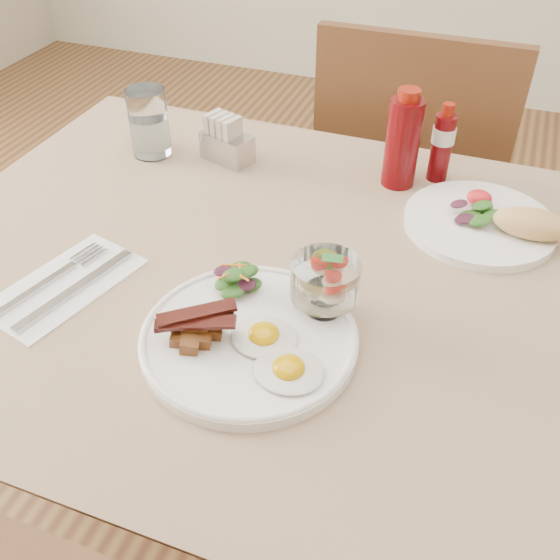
# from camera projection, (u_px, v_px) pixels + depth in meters

# --- Properties ---
(table) EXTENTS (1.33, 0.88, 0.75)m
(table) POSITION_uv_depth(u_px,v_px,m) (334.00, 323.00, 0.96)
(table) COLOR brown
(table) RESTS_ON ground
(chair_far) EXTENTS (0.42, 0.42, 0.93)m
(chair_far) POSITION_uv_depth(u_px,v_px,m) (408.00, 188.00, 1.53)
(chair_far) COLOR brown
(chair_far) RESTS_ON ground
(main_plate) EXTENTS (0.28, 0.28, 0.02)m
(main_plate) POSITION_uv_depth(u_px,v_px,m) (249.00, 339.00, 0.80)
(main_plate) COLOR white
(main_plate) RESTS_ON table
(fried_eggs) EXTENTS (0.14, 0.12, 0.02)m
(fried_eggs) POSITION_uv_depth(u_px,v_px,m) (276.00, 352.00, 0.76)
(fried_eggs) COLOR silver
(fried_eggs) RESTS_ON main_plate
(bacon_potato_pile) EXTENTS (0.11, 0.08, 0.04)m
(bacon_potato_pile) POSITION_uv_depth(u_px,v_px,m) (195.00, 329.00, 0.77)
(bacon_potato_pile) COLOR brown
(bacon_potato_pile) RESTS_ON main_plate
(side_salad) EXTENTS (0.07, 0.07, 0.04)m
(side_salad) POSITION_uv_depth(u_px,v_px,m) (237.00, 280.00, 0.85)
(side_salad) COLOR #1A4A13
(side_salad) RESTS_ON main_plate
(fruit_cup) EXTENTS (0.09, 0.09, 0.09)m
(fruit_cup) POSITION_uv_depth(u_px,v_px,m) (325.00, 280.00, 0.80)
(fruit_cup) COLOR white
(fruit_cup) RESTS_ON main_plate
(second_plate) EXTENTS (0.26, 0.24, 0.06)m
(second_plate) POSITION_uv_depth(u_px,v_px,m) (492.00, 222.00, 0.99)
(second_plate) COLOR white
(second_plate) RESTS_ON table
(ketchup_bottle) EXTENTS (0.06, 0.06, 0.17)m
(ketchup_bottle) POSITION_uv_depth(u_px,v_px,m) (403.00, 141.00, 1.06)
(ketchup_bottle) COLOR #530408
(ketchup_bottle) RESTS_ON table
(hot_sauce_bottle) EXTENTS (0.05, 0.05, 0.14)m
(hot_sauce_bottle) POSITION_uv_depth(u_px,v_px,m) (442.00, 144.00, 1.08)
(hot_sauce_bottle) COLOR #530408
(hot_sauce_bottle) RESTS_ON table
(sugar_caddy) EXTENTS (0.11, 0.08, 0.09)m
(sugar_caddy) POSITION_uv_depth(u_px,v_px,m) (226.00, 142.00, 1.15)
(sugar_caddy) COLOR #B8B8BD
(sugar_caddy) RESTS_ON table
(water_glass) EXTENTS (0.07, 0.07, 0.13)m
(water_glass) POSITION_uv_depth(u_px,v_px,m) (149.00, 126.00, 1.16)
(water_glass) COLOR white
(water_glass) RESTS_ON table
(napkin_cutlery) EXTENTS (0.17, 0.24, 0.01)m
(napkin_cutlery) POSITION_uv_depth(u_px,v_px,m) (65.00, 285.00, 0.89)
(napkin_cutlery) COLOR white
(napkin_cutlery) RESTS_ON table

